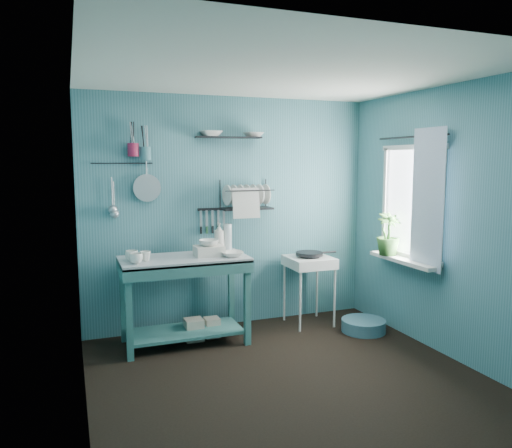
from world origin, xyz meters
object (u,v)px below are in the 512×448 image
object	(u,v)px
utensil_cup_teal	(145,153)
floor_basin	(363,326)
potted_plant	(388,234)
storage_tin_large	(194,330)
mug_right	(132,256)
work_counter	(185,300)
mug_left	(136,259)
utensil_cup_magenta	(133,150)
soap_bottle	(219,237)
hotplate_stand	(309,290)
colander	(147,188)
mug_mid	(145,256)
dish_rack	(247,195)
storage_tin_small	(212,327)
frying_pan	(309,254)
water_bottle	(228,237)
wash_tub	(209,251)

from	to	relation	value
utensil_cup_teal	floor_basin	world-z (taller)	utensil_cup_teal
potted_plant	storage_tin_large	bearing A→B (deg)	167.06
mug_right	work_counter	bearing A→B (deg)	0.00
mug_left	utensil_cup_magenta	world-z (taller)	utensil_cup_magenta
soap_bottle	potted_plant	size ratio (longest dim) A/B	0.67
hotplate_stand	potted_plant	bearing A→B (deg)	-28.97
mug_right	utensil_cup_teal	world-z (taller)	utensil_cup_teal
colander	floor_basin	bearing A→B (deg)	-18.53
work_counter	potted_plant	world-z (taller)	potted_plant
floor_basin	mug_left	bearing A→B (deg)	175.62
mug_mid	dish_rack	size ratio (longest dim) A/B	0.18
soap_bottle	potted_plant	xyz separation A→B (m)	(1.67, -0.61, 0.03)
storage_tin_large	mug_mid	bearing A→B (deg)	-167.09
utensil_cup_magenta	colander	size ratio (longest dim) A/B	0.46
mug_mid	storage_tin_small	world-z (taller)	mug_mid
colander	storage_tin_large	bearing A→B (deg)	-40.63
frying_pan	utensil_cup_teal	xyz separation A→B (m)	(-1.72, 0.24, 1.09)
mug_left	mug_right	size ratio (longest dim) A/B	1.00
floor_basin	dish_rack	bearing A→B (deg)	149.82
mug_left	utensil_cup_teal	xyz separation A→B (m)	(0.18, 0.51, 0.96)
work_counter	water_bottle	world-z (taller)	water_bottle
work_counter	utensil_cup_teal	world-z (taller)	utensil_cup_teal
work_counter	frying_pan	distance (m)	1.48
wash_tub	storage_tin_small	xyz separation A→B (m)	(0.05, 0.10, -0.83)
wash_tub	soap_bottle	distance (m)	0.30
hotplate_stand	utensil_cup_magenta	distance (m)	2.42
mug_mid	storage_tin_small	xyz separation A→B (m)	(0.68, 0.14, -0.82)
soap_bottle	utensil_cup_teal	distance (m)	1.13
wash_tub	utensil_cup_magenta	distance (m)	1.25
storage_tin_large	floor_basin	size ratio (longest dim) A/B	0.47
storage_tin_small	floor_basin	bearing A→B (deg)	-15.04
mug_left	wash_tub	distance (m)	0.74
water_bottle	storage_tin_small	world-z (taller)	water_bottle
mug_right	utensil_cup_magenta	xyz separation A→B (m)	(0.09, 0.35, 1.00)
work_counter	wash_tub	world-z (taller)	wash_tub
work_counter	dish_rack	bearing A→B (deg)	32.49
mug_left	mug_right	bearing A→B (deg)	97.13
work_counter	storage_tin_large	xyz separation A→B (m)	(0.10, 0.05, -0.33)
soap_bottle	storage_tin_large	distance (m)	0.98
colander	storage_tin_large	world-z (taller)	colander
utensil_cup_magenta	storage_tin_large	bearing A→B (deg)	-30.23
dish_rack	floor_basin	world-z (taller)	dish_rack
mug_left	potted_plant	size ratio (longest dim) A/B	0.28
mug_mid	wash_tub	bearing A→B (deg)	3.63
mug_mid	mug_right	world-z (taller)	mug_right
utensil_cup_teal	colander	size ratio (longest dim) A/B	0.46
wash_tub	colander	world-z (taller)	colander
potted_plant	storage_tin_large	size ratio (longest dim) A/B	2.03
soap_bottle	hotplate_stand	bearing A→B (deg)	-5.41
mug_right	floor_basin	size ratio (longest dim) A/B	0.26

